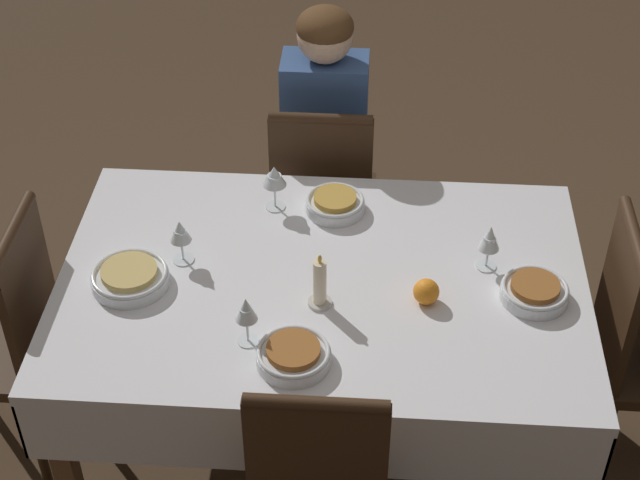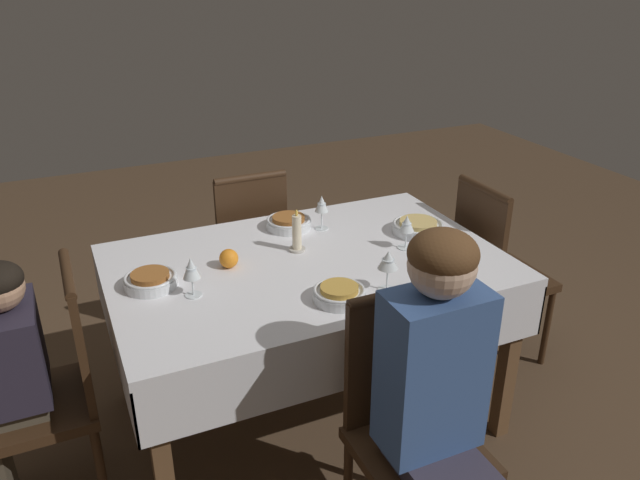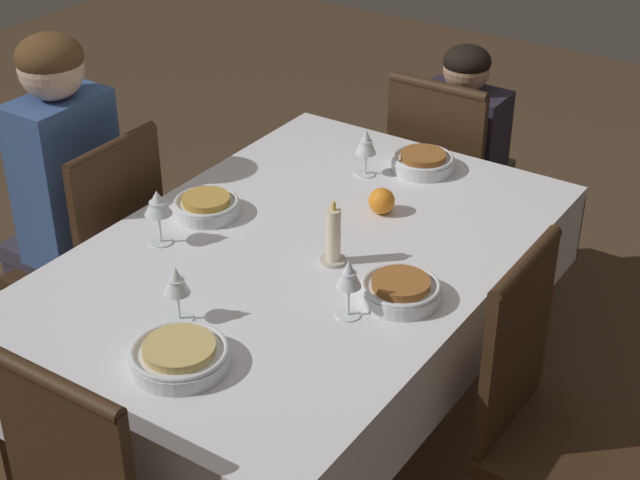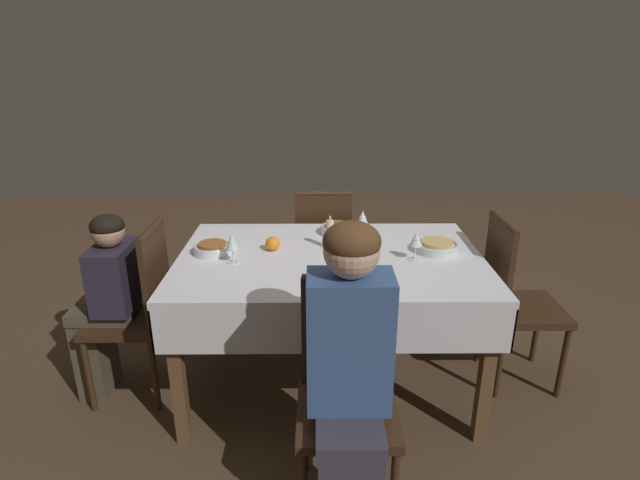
% 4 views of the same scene
% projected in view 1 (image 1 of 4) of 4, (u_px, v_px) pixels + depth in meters
% --- Properties ---
extents(ground_plane, '(8.00, 8.00, 0.00)m').
position_uv_depth(ground_plane, '(322.00, 447.00, 3.34)').
color(ground_plane, '#4C3826').
extents(dining_table, '(1.54, 1.02, 0.77)m').
position_uv_depth(dining_table, '(322.00, 300.00, 2.91)').
color(dining_table, silver).
rests_on(dining_table, ground_plane).
extents(chair_north, '(0.38, 0.39, 0.95)m').
position_uv_depth(chair_north, '(323.00, 199.00, 3.57)').
color(chair_north, '#382314').
rests_on(chair_north, ground_plane).
extents(chair_west, '(0.39, 0.38, 0.95)m').
position_uv_depth(chair_west, '(5.00, 333.00, 3.04)').
color(chair_west, '#382314').
rests_on(chair_west, ground_plane).
extents(person_adult_denim, '(0.30, 0.34, 1.22)m').
position_uv_depth(person_adult_denim, '(325.00, 136.00, 3.58)').
color(person_adult_denim, '#383342').
rests_on(person_adult_denim, ground_plane).
extents(bowl_north, '(0.19, 0.19, 0.06)m').
position_uv_depth(bowl_north, '(335.00, 203.00, 3.09)').
color(bowl_north, silver).
rests_on(bowl_north, dining_table).
extents(wine_glass_north, '(0.08, 0.08, 0.16)m').
position_uv_depth(wine_glass_north, '(274.00, 177.00, 3.05)').
color(wine_glass_north, white).
rests_on(wine_glass_north, dining_table).
extents(bowl_east, '(0.19, 0.19, 0.06)m').
position_uv_depth(bowl_east, '(535.00, 291.00, 2.77)').
color(bowl_east, silver).
rests_on(bowl_east, dining_table).
extents(wine_glass_east, '(0.06, 0.06, 0.15)m').
position_uv_depth(wine_glass_east, '(490.00, 239.00, 2.83)').
color(wine_glass_east, white).
rests_on(wine_glass_east, dining_table).
extents(bowl_west, '(0.23, 0.23, 0.06)m').
position_uv_depth(bowl_west, '(130.00, 277.00, 2.82)').
color(bowl_west, silver).
rests_on(bowl_west, dining_table).
extents(wine_glass_west, '(0.07, 0.07, 0.15)m').
position_uv_depth(wine_glass_west, '(180.00, 233.00, 2.85)').
color(wine_glass_west, white).
rests_on(wine_glass_west, dining_table).
extents(bowl_south, '(0.20, 0.20, 0.06)m').
position_uv_depth(bowl_south, '(293.00, 355.00, 2.58)').
color(bowl_south, silver).
rests_on(bowl_south, dining_table).
extents(wine_glass_south, '(0.06, 0.06, 0.16)m').
position_uv_depth(wine_glass_south, '(246.00, 311.00, 2.59)').
color(wine_glass_south, white).
rests_on(wine_glass_south, dining_table).
extents(candle_centerpiece, '(0.07, 0.07, 0.18)m').
position_uv_depth(candle_centerpiece, '(320.00, 286.00, 2.73)').
color(candle_centerpiece, beige).
rests_on(candle_centerpiece, dining_table).
extents(orange_fruit, '(0.07, 0.07, 0.07)m').
position_uv_depth(orange_fruit, '(426.00, 292.00, 2.76)').
color(orange_fruit, orange).
rests_on(orange_fruit, dining_table).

